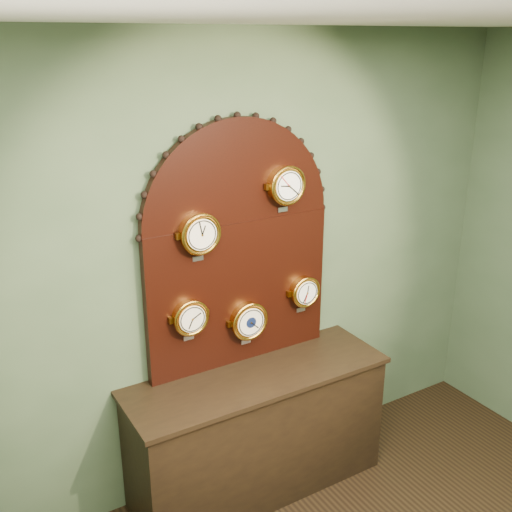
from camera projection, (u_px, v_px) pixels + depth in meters
wall_back at (235, 272)px, 3.64m from camera, size 4.00×0.00×4.00m
shop_counter at (258, 434)px, 3.77m from camera, size 1.60×0.50×0.80m
display_board at (239, 239)px, 3.52m from camera, size 1.26×0.06×1.53m
roman_clock at (200, 234)px, 3.30m from camera, size 0.24×0.08×0.29m
arabic_clock at (286, 185)px, 3.50m from camera, size 0.24×0.08×0.29m
hygrometer at (190, 317)px, 3.43m from camera, size 0.22×0.08×0.27m
barometer at (248, 321)px, 3.66m from camera, size 0.24×0.08×0.29m
tide_clock at (304, 291)px, 3.82m from camera, size 0.21×0.08×0.26m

